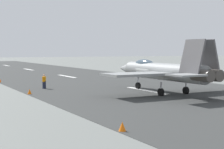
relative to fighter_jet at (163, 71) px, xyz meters
The scene contains 7 objects.
ground_plane 3.73m from the fighter_jet, ahead, with size 400.00×400.00×0.00m, color slate.
runway_strip 3.71m from the fighter_jet, ahead, with size 240.00×26.00×0.02m.
fighter_jet is the anchor object (origin of this frame).
crew_person 14.31m from the fighter_jet, 43.65° to the left, with size 0.55×0.50×1.74m.
marker_cone_near 18.94m from the fighter_jet, 137.04° to the left, with size 0.44×0.44×0.55m, color orange.
marker_cone_mid 14.18m from the fighter_jet, 66.13° to the left, with size 0.44×0.44×0.55m, color orange.
marker_cone_far 25.08m from the fighter_jet, 30.88° to the left, with size 0.44×0.44×0.55m, color orange.
Camera 1 is at (-34.16, 22.64, 4.56)m, focal length 58.20 mm.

